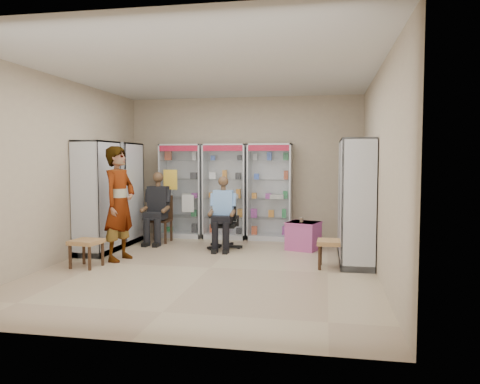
% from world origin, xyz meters
% --- Properties ---
extents(floor, '(6.00, 6.00, 0.00)m').
position_xyz_m(floor, '(0.00, 0.00, 0.00)').
color(floor, tan).
rests_on(floor, ground).
extents(room_shell, '(5.02, 6.02, 3.01)m').
position_xyz_m(room_shell, '(0.00, 0.00, 1.97)').
color(room_shell, tan).
rests_on(room_shell, ground).
extents(cabinet_back_left, '(0.90, 0.50, 2.00)m').
position_xyz_m(cabinet_back_left, '(-1.30, 2.73, 1.00)').
color(cabinet_back_left, silver).
rests_on(cabinet_back_left, floor).
extents(cabinet_back_mid, '(0.90, 0.50, 2.00)m').
position_xyz_m(cabinet_back_mid, '(-0.35, 2.73, 1.00)').
color(cabinet_back_mid, '#B1B4B8').
rests_on(cabinet_back_mid, floor).
extents(cabinet_back_right, '(0.90, 0.50, 2.00)m').
position_xyz_m(cabinet_back_right, '(0.60, 2.73, 1.00)').
color(cabinet_back_right, silver).
rests_on(cabinet_back_right, floor).
extents(cabinet_right_far, '(0.90, 0.50, 2.00)m').
position_xyz_m(cabinet_right_far, '(2.23, 1.60, 1.00)').
color(cabinet_right_far, '#B4B8BC').
rests_on(cabinet_right_far, floor).
extents(cabinet_right_near, '(0.90, 0.50, 2.00)m').
position_xyz_m(cabinet_right_near, '(2.23, 0.50, 1.00)').
color(cabinet_right_near, '#A1A3A8').
rests_on(cabinet_right_near, floor).
extents(cabinet_left_far, '(0.90, 0.50, 2.00)m').
position_xyz_m(cabinet_left_far, '(-2.23, 1.80, 1.00)').
color(cabinet_left_far, '#A0A3A7').
rests_on(cabinet_left_far, floor).
extents(cabinet_left_near, '(0.90, 0.50, 2.00)m').
position_xyz_m(cabinet_left_near, '(-2.23, 0.70, 1.00)').
color(cabinet_left_near, '#A4A5AB').
rests_on(cabinet_left_near, floor).
extents(wooden_chair, '(0.42, 0.42, 0.94)m').
position_xyz_m(wooden_chair, '(-1.55, 2.00, 0.47)').
color(wooden_chair, black).
rests_on(wooden_chair, floor).
extents(seated_customer, '(0.44, 0.60, 1.34)m').
position_xyz_m(seated_customer, '(-1.55, 1.95, 0.67)').
color(seated_customer, black).
rests_on(seated_customer, floor).
extents(office_chair, '(0.58, 0.58, 1.00)m').
position_xyz_m(office_chair, '(-0.12, 1.57, 0.50)').
color(office_chair, black).
rests_on(office_chair, floor).
extents(seated_shopkeeper, '(0.45, 0.61, 1.28)m').
position_xyz_m(seated_shopkeeper, '(-0.12, 1.52, 0.64)').
color(seated_shopkeeper, '#6296C3').
rests_on(seated_shopkeeper, floor).
extents(pink_trunk, '(0.68, 0.66, 0.52)m').
position_xyz_m(pink_trunk, '(1.35, 1.74, 0.26)').
color(pink_trunk, '#AA448B').
rests_on(pink_trunk, floor).
extents(tea_glass, '(0.07, 0.07, 0.09)m').
position_xyz_m(tea_glass, '(1.32, 1.69, 0.56)').
color(tea_glass, '#551107').
rests_on(tea_glass, pink_trunk).
extents(woven_stool_a, '(0.44, 0.44, 0.43)m').
position_xyz_m(woven_stool_a, '(1.85, 0.32, 0.22)').
color(woven_stool_a, '#A17E43').
rests_on(woven_stool_a, floor).
extents(woven_stool_b, '(0.48, 0.48, 0.43)m').
position_xyz_m(woven_stool_b, '(-1.90, -0.31, 0.22)').
color(woven_stool_b, '#9F6F43').
rests_on(woven_stool_b, floor).
extents(standing_man, '(0.57, 0.76, 1.89)m').
position_xyz_m(standing_man, '(-1.61, 0.27, 0.95)').
color(standing_man, gray).
rests_on(standing_man, floor).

